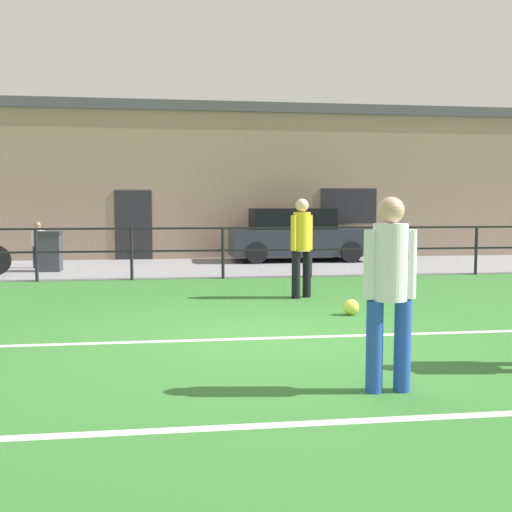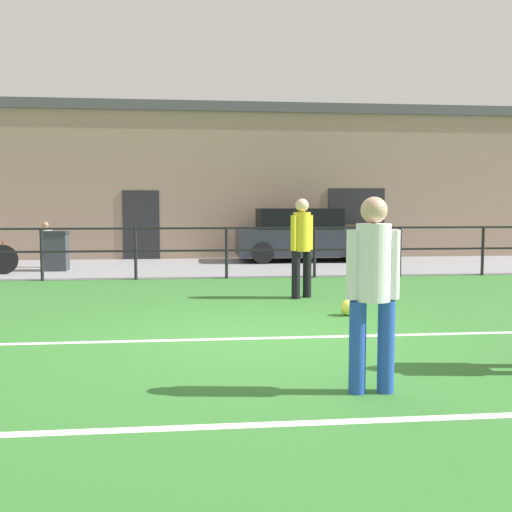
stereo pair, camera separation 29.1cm
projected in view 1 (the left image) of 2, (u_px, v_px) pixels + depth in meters
The scene contains 12 objects.
ground at pixel (261, 339), 7.19m from camera, with size 60.00×44.00×0.04m, color #33702D.
field_line_touchline at pixel (262, 338), 7.13m from camera, with size 36.00×0.11×0.00m, color white.
field_line_hash at pixel (316, 423), 4.33m from camera, with size 36.00×0.11×0.00m, color white.
pavement_strip at pixel (216, 267), 15.59m from camera, with size 48.00×5.00×0.02m, color gray.
perimeter_fence at pixel (223, 245), 13.06m from camera, with size 36.07×0.07×1.15m.
clubhouse_facade at pixel (208, 182), 19.04m from camera, with size 28.00×2.56×4.79m.
player_striker at pixel (390, 282), 5.00m from camera, with size 0.46×0.29×1.68m.
player_winger at pixel (302, 242), 10.26m from camera, with size 0.43×0.31×1.74m.
soccer_ball_match at pixel (351, 307), 8.68m from camera, with size 0.24×0.24×0.24m, color #E5E04C.
spectator_child at pixel (38, 242), 15.17m from camera, with size 0.32×0.21×1.19m.
parked_car_red at pixel (297, 236), 17.25m from camera, with size 3.99×1.81×1.54m.
trash_bin_0 at pixel (49, 251), 14.41m from camera, with size 0.58×0.49×0.99m.
Camera 1 is at (-1.00, -7.01, 1.59)m, focal length 41.19 mm.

